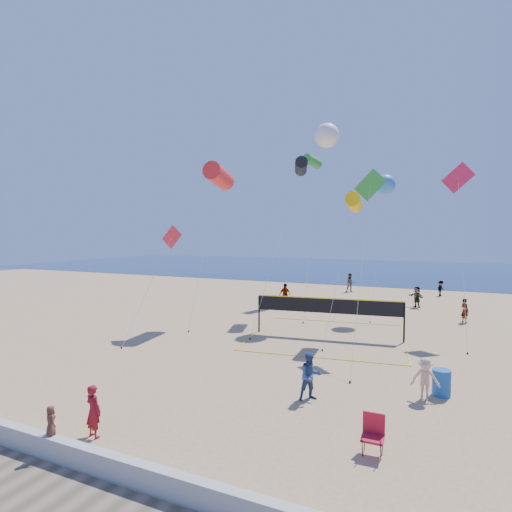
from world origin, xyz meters
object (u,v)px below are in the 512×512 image
at_px(woman, 93,411).
at_px(volleyball_net, 328,310).
at_px(camp_chair, 373,432).
at_px(trash_barrel, 441,383).

relative_size(woman, volleyball_net, 0.16).
bearing_deg(volleyball_net, camp_chair, -77.49).
xyz_separation_m(woman, camp_chair, (7.66, 2.46, -0.16)).
xyz_separation_m(woman, trash_barrel, (9.40, 7.60, -0.30)).
bearing_deg(volleyball_net, woman, -110.58).
bearing_deg(volleyball_net, trash_barrel, -55.45).
height_order(woman, trash_barrel, woman).
relative_size(woman, trash_barrel, 1.61).
height_order(woman, camp_chair, woman).
relative_size(woman, camp_chair, 1.29).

